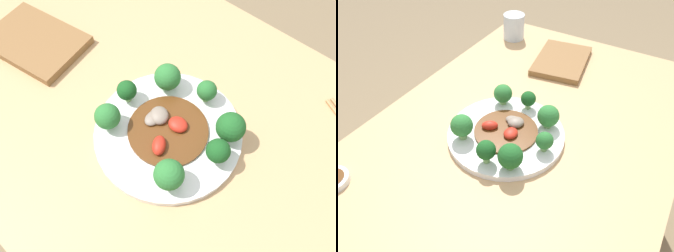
% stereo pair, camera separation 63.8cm
% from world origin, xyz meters
% --- Properties ---
extents(ground_plane, '(8.00, 8.00, 0.00)m').
position_xyz_m(ground_plane, '(0.00, 0.00, 0.00)').
color(ground_plane, '#7F6B4C').
extents(table, '(1.16, 0.76, 0.71)m').
position_xyz_m(table, '(0.00, 0.00, 0.36)').
color(table, tan).
rests_on(table, ground_plane).
extents(plate, '(0.30, 0.30, 0.02)m').
position_xyz_m(plate, '(-0.04, 0.03, 0.72)').
color(plate, white).
rests_on(plate, table).
extents(broccoli_south, '(0.04, 0.04, 0.05)m').
position_xyz_m(broccoli_south, '(-0.05, -0.08, 0.76)').
color(broccoli_south, '#7AAD5B').
rests_on(broccoli_south, plate).
extents(broccoli_west, '(0.05, 0.05, 0.06)m').
position_xyz_m(broccoli_west, '(-0.15, 0.01, 0.77)').
color(broccoli_west, '#7AAD5B').
rests_on(broccoli_west, plate).
extents(broccoli_southwest, '(0.06, 0.06, 0.07)m').
position_xyz_m(broccoli_southwest, '(-0.14, -0.04, 0.77)').
color(broccoli_southwest, '#7AAD5B').
rests_on(broccoli_southwest, plate).
extents(broccoli_northwest, '(0.06, 0.06, 0.07)m').
position_xyz_m(broccoli_northwest, '(-0.11, 0.11, 0.77)').
color(broccoli_northwest, '#7AAD5B').
rests_on(broccoli_northwest, plate).
extents(broccoli_east, '(0.04, 0.04, 0.05)m').
position_xyz_m(broccoli_east, '(0.08, 0.03, 0.76)').
color(broccoli_east, '#89B76B').
rests_on(broccoli_east, plate).
extents(broccoli_northeast, '(0.05, 0.05, 0.06)m').
position_xyz_m(broccoli_northeast, '(0.06, 0.10, 0.76)').
color(broccoli_northeast, '#89B76B').
rests_on(broccoli_northeast, plate).
extents(broccoli_southeast, '(0.06, 0.06, 0.06)m').
position_xyz_m(broccoli_southeast, '(0.03, -0.05, 0.76)').
color(broccoli_southeast, '#70A356').
rests_on(broccoli_southeast, plate).
extents(stirfry_center, '(0.16, 0.16, 0.02)m').
position_xyz_m(stirfry_center, '(-0.03, 0.03, 0.74)').
color(stirfry_center, '#5B3314').
rests_on(stirfry_center, plate).
extents(cutting_board, '(0.25, 0.20, 0.02)m').
position_xyz_m(cutting_board, '(0.37, 0.05, 0.72)').
color(cutting_board, brown).
rests_on(cutting_board, table).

